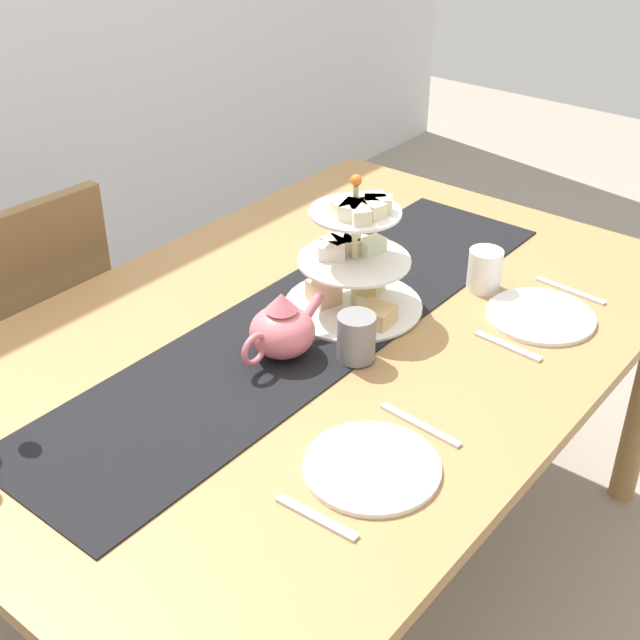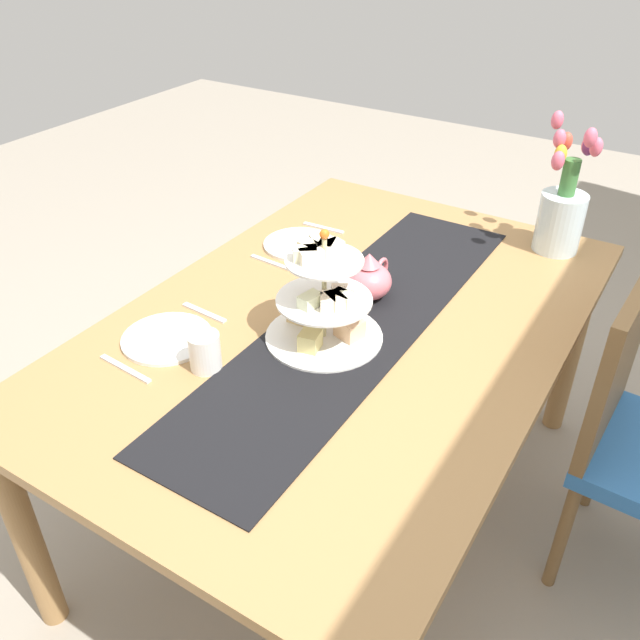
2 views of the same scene
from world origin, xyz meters
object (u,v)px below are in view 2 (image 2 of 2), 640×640
object	(u,v)px
knife_right	(125,369)
fork_left	(323,228)
mug_grey	(316,282)
teapot	(368,279)
tiered_cake_stand	(324,301)
knife_left	(273,263)
fork_right	(204,313)
mug_white_text	(205,352)
tulip_vase	(562,209)
dining_table	(345,345)
dinner_plate_left	(300,244)
dinner_plate_right	(167,338)

from	to	relation	value
knife_right	fork_left	bearing A→B (deg)	180.00
mug_grey	teapot	bearing A→B (deg)	123.02
fork_left	tiered_cake_stand	bearing A→B (deg)	31.76
knife_left	fork_right	bearing A→B (deg)	0.00
mug_white_text	tiered_cake_stand	bearing A→B (deg)	145.42
fork_right	tulip_vase	bearing A→B (deg)	141.49
mug_grey	knife_right	bearing A→B (deg)	-22.53
tulip_vase	knife_left	size ratio (longest dim) A/B	2.42
tiered_cake_stand	fork_left	xyz separation A→B (m)	(-0.54, -0.33, -0.11)
dining_table	knife_right	bearing A→B (deg)	-35.44
dinner_plate_left	fork_left	size ratio (longest dim) A/B	1.53
knife_left	knife_right	xyz separation A→B (m)	(0.61, 0.00, 0.00)
fork_left	teapot	bearing A→B (deg)	47.53
fork_right	mug_grey	xyz separation A→B (m)	(-0.23, 0.21, 0.05)
dining_table	fork_right	world-z (taller)	fork_right
tiered_cake_stand	dinner_plate_right	world-z (taller)	tiered_cake_stand
teapot	knife_left	distance (m)	0.34
dinner_plate_right	mug_white_text	bearing A→B (deg)	77.46
mug_white_text	fork_left	bearing A→B (deg)	-168.60
dining_table	teapot	size ratio (longest dim) A/B	6.97
tulip_vase	knife_right	xyz separation A→B (m)	(1.17, -0.70, -0.13)
tulip_vase	fork_right	world-z (taller)	tulip_vase
dinner_plate_right	mug_grey	bearing A→B (deg)	150.02
dining_table	knife_left	bearing A→B (deg)	-112.70
knife_right	teapot	bearing A→B (deg)	150.55
teapot	fork_right	bearing A→B (deg)	-47.76
dining_table	mug_grey	bearing A→B (deg)	-109.60
dining_table	fork_left	size ratio (longest dim) A/B	11.07
dinner_plate_left	dining_table	bearing A→B (deg)	49.65
fork_left	mug_grey	bearing A→B (deg)	28.93
fork_right	mug_white_text	distance (m)	0.25
mug_white_text	teapot	bearing A→B (deg)	160.07
tiered_cake_stand	tulip_vase	bearing A→B (deg)	155.73
dining_table	tiered_cake_stand	xyz separation A→B (m)	(0.11, -0.00, 0.20)
dining_table	dinner_plate_left	bearing A→B (deg)	-130.35
tiered_cake_stand	fork_right	xyz separation A→B (m)	(0.07, -0.33, -0.11)
tulip_vase	dinner_plate_left	bearing A→B (deg)	-59.67
fork_left	knife_left	size ratio (longest dim) A/B	0.88
tiered_cake_stand	teapot	distance (m)	0.24
dinner_plate_right	fork_right	xyz separation A→B (m)	(-0.14, 0.00, -0.00)
knife_left	mug_white_text	distance (m)	0.53
dining_table	knife_right	distance (m)	0.59
knife_left	dinner_plate_left	bearing A→B (deg)	180.00
dinner_plate_left	dinner_plate_right	distance (m)	0.61
fork_right	fork_left	bearing A→B (deg)	180.00
dinner_plate_left	mug_grey	distance (m)	0.33
knife_left	fork_right	xyz separation A→B (m)	(0.32, 0.00, 0.00)
tiered_cake_stand	knife_right	xyz separation A→B (m)	(0.36, -0.33, -0.11)
fork_left	dining_table	bearing A→B (deg)	37.98
fork_left	dinner_plate_right	distance (m)	0.76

